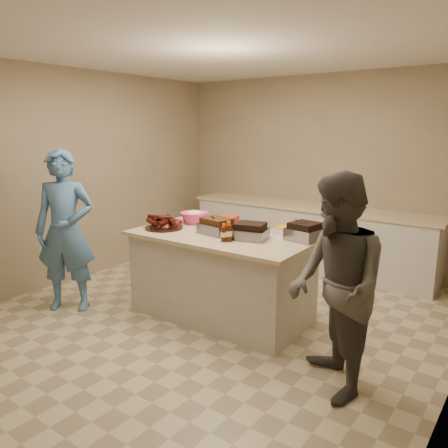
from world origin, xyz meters
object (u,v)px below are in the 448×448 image
Objects in this scene: plastic_cup at (186,221)px; guest_gray at (330,389)px; island at (221,315)px; rib_platter at (164,228)px; guest_blue at (72,307)px; bbq_bottle_b at (229,241)px; mustard_bottle at (226,230)px; coleslaw_bowl at (194,223)px; bbq_bottle_a at (224,241)px; roasting_pan at (304,240)px.

plastic_cup is 2.52m from guest_gray.
rib_platter is (-0.66, -0.16, 0.89)m from island.
guest_blue is (-0.82, -0.67, -0.89)m from rib_platter.
plastic_cup reaches higher than island.
mustard_bottle is at bearing 129.70° from bbq_bottle_b.
coleslaw_bowl is at bearing 172.41° from mustard_bottle.
coleslaw_bowl is 3.44× the size of plastic_cup.
mustard_bottle is (-0.30, 0.36, 0.00)m from bbq_bottle_b.
island is 1.12m from rib_platter.
guest_gray is at bearing -25.89° from mustard_bottle.
guest_blue is (-1.67, -0.62, -0.89)m from bbq_bottle_a.
plastic_cup is 1.60m from guest_blue.
mustard_bottle is (0.50, -0.07, 0.00)m from coleslaw_bowl.
mustard_bottle reaches higher than guest_blue.
island is at bearing -152.33° from guest_gray.
rib_platter is at bearing 3.77° from guest_blue.
roasting_pan is 0.87m from mustard_bottle.
plastic_cup is at bearing -170.30° from roasting_pan.
bbq_bottle_b is at bearing -40.13° from island.
bbq_bottle_b reaches higher than guest_gray.
roasting_pan is 1.51× the size of bbq_bottle_b.
rib_platter is at bearing 176.58° from bbq_bottle_a.
guest_gray reaches higher than guest_blue.
plastic_cup is at bearing 172.29° from mustard_bottle.
bbq_bottle_b is (0.23, -0.18, 0.89)m from island.
island is 1.69m from guest_blue.
bbq_bottle_a is (0.19, -0.21, 0.89)m from island.
guest_blue is (-1.70, -0.65, -0.89)m from bbq_bottle_b.
bbq_bottle_a reaches higher than rib_platter.
guest_blue is 2.97m from guest_gray.
guest_gray is (2.96, 0.25, 0.00)m from guest_blue.
coleslaw_bowl is at bearing 149.44° from bbq_bottle_a.
guest_blue is at bearing -130.31° from coleslaw_bowl.
roasting_pan is at bearing 1.55° from plastic_cup.
roasting_pan is 0.18× the size of guest_gray.
rib_platter is 1.38× the size of roasting_pan.
coleslaw_bowl reaches higher than bbq_bottle_a.
mustard_bottle is at bearing -7.71° from plastic_cup.
bbq_bottle_a reaches higher than guest_blue.
mustard_bottle reaches higher than plastic_cup.
island is 1.17m from plastic_cup.
roasting_pan reaches higher than island.
bbq_bottle_b is 0.12× the size of guest_gray.
bbq_bottle_a is (0.85, -0.05, 0.00)m from rib_platter.
guest_blue is at bearing -145.33° from roasting_pan.
mustard_bottle is 1.95m from guest_blue.
bbq_bottle_a is 0.10× the size of guest_gray.
bbq_bottle_a is 1.99m from guest_blue.
guest_blue is (-1.41, -1.00, -0.89)m from mustard_bottle.
plastic_cup is (-0.91, 0.47, 0.00)m from bbq_bottle_a.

